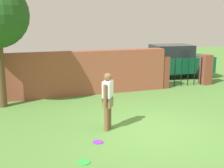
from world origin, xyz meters
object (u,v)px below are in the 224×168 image
object	(u,v)px
person	(108,99)
car	(171,61)
frisbee_green	(84,162)
frisbee_purple	(98,142)

from	to	relation	value
person	car	bearing A→B (deg)	-5.96
frisbee_green	frisbee_purple	xyz separation A→B (m)	(0.59, 0.94, 0.00)
frisbee_purple	frisbee_green	bearing A→B (deg)	-122.09
person	frisbee_purple	size ratio (longest dim) A/B	6.00
frisbee_green	car	bearing A→B (deg)	49.96
car	frisbee_purple	xyz separation A→B (m)	(-5.95, -6.84, -0.85)
car	frisbee_green	size ratio (longest dim) A/B	16.15
car	frisbee_green	distance (m)	10.21
car	frisbee_green	world-z (taller)	car
frisbee_green	frisbee_purple	size ratio (longest dim) A/B	1.00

